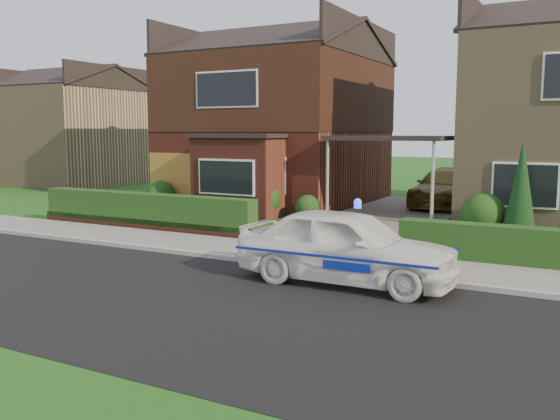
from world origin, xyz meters
The scene contains 21 objects.
ground centered at (0.00, 0.00, 0.00)m, with size 120.00×120.00×0.00m, color #185316.
road centered at (0.00, 0.00, 0.00)m, with size 60.00×6.00×0.02m, color black.
kerb centered at (0.00, 3.05, 0.06)m, with size 60.00×0.16×0.12m, color #9E9993.
sidewalk centered at (0.00, 4.10, 0.05)m, with size 60.00×2.00×0.10m, color slate.
driveway centered at (0.00, 11.00, 0.06)m, with size 3.80×12.00×0.12m, color #666059.
house_left centered at (-5.78, 13.90, 3.81)m, with size 7.50×9.53×7.25m.
carport_link centered at (0.00, 10.95, 2.66)m, with size 3.80×3.00×2.77m.
garage_door centered at (-8.25, 9.96, 1.05)m, with size 2.20×0.10×2.10m, color brown.
dwarf_wall centered at (-5.80, 5.30, 0.18)m, with size 7.70×0.25×0.36m, color maroon.
hedge_left centered at (-5.80, 5.45, 0.00)m, with size 7.50×0.55×0.90m, color #133D17.
shrub_left_far centered at (-8.50, 9.50, 0.54)m, with size 1.08×1.08×1.08m, color #133D17.
shrub_left_mid centered at (-4.00, 9.30, 0.66)m, with size 1.32×1.32×1.32m, color #133D17.
shrub_left_near centered at (-2.40, 9.60, 0.42)m, with size 0.84×0.84×0.84m, color #133D17.
shrub_right_near centered at (3.20, 9.40, 0.60)m, with size 1.20×1.20×1.20m, color #133D17.
conifer_a centered at (4.20, 9.20, 1.30)m, with size 0.90×0.90×2.60m, color black.
neighbour_left centered at (-20.00, 16.00, 2.60)m, with size 6.50×7.00×5.20m, color #917759.
police_car centered at (1.84, 2.40, 0.73)m, with size 3.92×4.26×1.62m.
driveway_car centered at (1.00, 14.50, 0.80)m, with size 1.92×4.72×1.37m, color brown.
potted_plant_a centered at (-6.06, 9.00, 0.39)m, with size 0.41×0.28×0.77m, color gray.
potted_plant_b centered at (-2.84, 6.00, 0.42)m, with size 0.37×0.46×0.84m, color gray.
potted_plant_c centered at (-6.39, 7.79, 0.37)m, with size 0.41×0.41×0.73m, color gray.
Camera 1 is at (5.95, -8.02, 2.91)m, focal length 38.00 mm.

